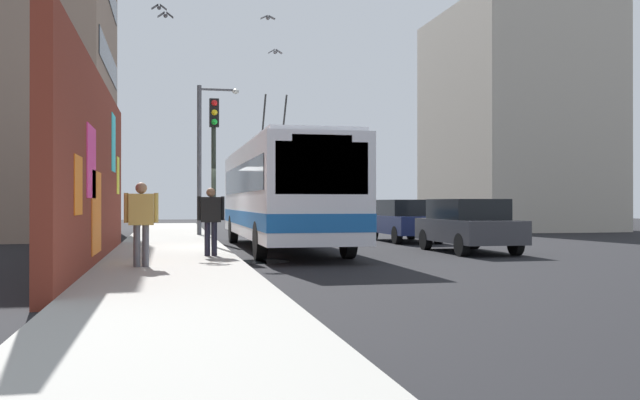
# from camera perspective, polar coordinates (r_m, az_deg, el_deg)

# --- Properties ---
(ground_plane) EXTENTS (80.00, 80.00, 0.00)m
(ground_plane) POSITION_cam_1_polar(r_m,az_deg,el_deg) (21.11, -7.78, -4.22)
(ground_plane) COLOR black
(sidewalk_slab) EXTENTS (48.00, 3.20, 0.15)m
(sidewalk_slab) POSITION_cam_1_polar(r_m,az_deg,el_deg) (21.04, -12.14, -4.03)
(sidewalk_slab) COLOR #9E9B93
(sidewalk_slab) RESTS_ON ground_plane
(graffiti_wall) EXTENTS (13.65, 0.32, 4.41)m
(graffiti_wall) POSITION_cam_1_polar(r_m,az_deg,el_deg) (16.92, -18.03, 2.25)
(graffiti_wall) COLOR maroon
(graffiti_wall) RESTS_ON ground_plane
(building_far_right) EXTENTS (10.10, 7.59, 12.07)m
(building_far_right) POSITION_cam_1_polar(r_m,az_deg,el_deg) (40.13, 15.62, 6.33)
(building_far_right) COLOR #B2A899
(building_far_right) RESTS_ON ground_plane
(city_bus) EXTENTS (11.95, 2.62, 5.06)m
(city_bus) POSITION_cam_1_polar(r_m,az_deg,el_deg) (21.84, -3.18, 0.70)
(city_bus) COLOR silver
(city_bus) RESTS_ON ground_plane
(parked_car_dark_gray) EXTENTS (4.15, 1.83, 1.58)m
(parked_car_dark_gray) POSITION_cam_1_polar(r_m,az_deg,el_deg) (21.02, 12.05, -1.96)
(parked_car_dark_gray) COLOR #38383D
(parked_car_dark_gray) RESTS_ON ground_plane
(parked_car_navy) EXTENTS (4.37, 1.78, 1.58)m
(parked_car_navy) POSITION_cam_1_polar(r_m,az_deg,el_deg) (26.31, 6.93, -1.60)
(parked_car_navy) COLOR navy
(parked_car_navy) RESTS_ON ground_plane
(pedestrian_near_wall) EXTENTS (0.23, 0.69, 1.75)m
(pedestrian_near_wall) POSITION_cam_1_polar(r_m,az_deg,el_deg) (14.81, -14.48, -1.34)
(pedestrian_near_wall) COLOR #595960
(pedestrian_near_wall) RESTS_ON sidewalk_slab
(pedestrian_at_curb) EXTENTS (0.23, 0.68, 1.70)m
(pedestrian_at_curb) POSITION_cam_1_polar(r_m,az_deg,el_deg) (17.50, -8.96, -1.29)
(pedestrian_at_curb) COLOR #1E1E2D
(pedestrian_at_curb) RESTS_ON sidewalk_slab
(traffic_light) EXTENTS (0.49, 0.28, 4.44)m
(traffic_light) POSITION_cam_1_polar(r_m,az_deg,el_deg) (21.01, -8.71, 4.29)
(traffic_light) COLOR #2D382D
(traffic_light) RESTS_ON sidewalk_slab
(street_lamp) EXTENTS (0.44, 1.72, 6.14)m
(street_lamp) POSITION_cam_1_polar(r_m,az_deg,el_deg) (28.97, -9.49, 4.20)
(street_lamp) COLOR #4C4C51
(street_lamp) RESTS_ON sidewalk_slab
(flying_pigeons) EXTENTS (2.39, 4.72, 2.78)m
(flying_pigeons) POSITION_cam_1_polar(r_m,az_deg,el_deg) (25.78, -8.75, 14.89)
(flying_pigeons) COLOR #47474C
(curbside_puddle) EXTENTS (1.40, 1.40, 0.00)m
(curbside_puddle) POSITION_cam_1_polar(r_m,az_deg,el_deg) (17.46, -4.84, -5.06)
(curbside_puddle) COLOR black
(curbside_puddle) RESTS_ON ground_plane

